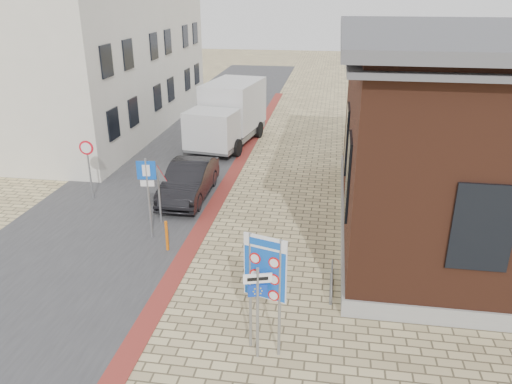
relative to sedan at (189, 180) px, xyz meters
The scene contains 15 objects.
ground 8.72m from the sedan, 68.39° to the right, with size 120.00×120.00×0.00m, color tan.
road_strip 7.33m from the sedan, 108.38° to the left, with size 7.00×60.00×0.02m, color #38383A.
curb_strip 2.38m from the sedan, 58.04° to the left, with size 0.60×40.00×0.02m, color maroon.
townhouse_near 9.38m from the sedan, 153.28° to the left, with size 7.40×6.40×8.30m.
townhouse_mid 13.19m from the sedan, 128.15° to the left, with size 7.40×6.40×9.10m.
townhouse_far 18.06m from the sedan, 116.08° to the left, with size 7.40×6.40×8.30m.
bike_rack 8.31m from the sedan, 45.13° to the right, with size 0.08×1.80×0.60m.
sedan is the anchor object (origin of this frame).
box_truck 7.73m from the sedan, 89.78° to the left, with size 3.39×6.52×3.25m.
border_sign 9.86m from the sedan, 63.63° to the right, with size 1.00×0.34×3.03m.
essen_sign 9.94m from the sedan, 64.92° to the right, with size 0.62×0.22×2.37m.
parking_sign 3.86m from the sedan, 94.71° to the right, with size 0.63×0.12×2.85m.
yield_sign 2.64m from the sedan, 98.77° to the right, with size 0.77×0.08×2.16m.
speed_sign 4.03m from the sedan, 168.90° to the right, with size 0.58×0.07×2.45m.
bollard 4.48m from the sedan, 83.26° to the right, with size 0.09×0.09×1.05m, color #DA630B.
Camera 1 is at (2.42, -10.09, 7.98)m, focal length 35.00 mm.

